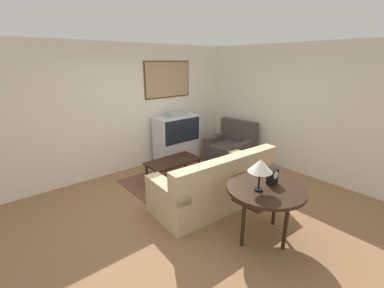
{
  "coord_description": "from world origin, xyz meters",
  "views": [
    {
      "loc": [
        -2.51,
        -2.94,
        2.34
      ],
      "look_at": [
        0.63,
        0.81,
        0.75
      ],
      "focal_mm": 24.0,
      "sensor_mm": 36.0,
      "label": 1
    }
  ],
  "objects_px": {
    "table_lamp": "(260,166)",
    "armchair": "(231,149)",
    "couch": "(215,186)",
    "coffee_table": "(173,162)",
    "mantel_clock": "(273,176)",
    "console_table": "(266,192)",
    "tv": "(177,139)"
  },
  "relations": [
    {
      "from": "mantel_clock",
      "to": "armchair",
      "type": "bearing_deg",
      "value": 52.78
    },
    {
      "from": "coffee_table",
      "to": "mantel_clock",
      "type": "distance_m",
      "value": 2.23
    },
    {
      "from": "armchair",
      "to": "table_lamp",
      "type": "distance_m",
      "value": 3.05
    },
    {
      "from": "armchair",
      "to": "coffee_table",
      "type": "xyz_separation_m",
      "value": [
        -1.74,
        -0.01,
        0.1
      ]
    },
    {
      "from": "coffee_table",
      "to": "table_lamp",
      "type": "height_order",
      "value": "table_lamp"
    },
    {
      "from": "coffee_table",
      "to": "couch",
      "type": "bearing_deg",
      "value": -88.44
    },
    {
      "from": "tv",
      "to": "couch",
      "type": "xyz_separation_m",
      "value": [
        -0.68,
        -1.98,
        -0.25
      ]
    },
    {
      "from": "armchair",
      "to": "coffee_table",
      "type": "height_order",
      "value": "armchair"
    },
    {
      "from": "table_lamp",
      "to": "mantel_clock",
      "type": "bearing_deg",
      "value": -0.22
    },
    {
      "from": "console_table",
      "to": "tv",
      "type": "bearing_deg",
      "value": 75.38
    },
    {
      "from": "coffee_table",
      "to": "table_lamp",
      "type": "distance_m",
      "value": 2.3
    },
    {
      "from": "coffee_table",
      "to": "console_table",
      "type": "relative_size",
      "value": 1.03
    },
    {
      "from": "couch",
      "to": "mantel_clock",
      "type": "distance_m",
      "value": 1.15
    },
    {
      "from": "console_table",
      "to": "table_lamp",
      "type": "bearing_deg",
      "value": 172.69
    },
    {
      "from": "armchair",
      "to": "coffee_table",
      "type": "bearing_deg",
      "value": -97.18
    },
    {
      "from": "table_lamp",
      "to": "mantel_clock",
      "type": "xyz_separation_m",
      "value": [
        0.3,
        -0.0,
        -0.23
      ]
    },
    {
      "from": "coffee_table",
      "to": "mantel_clock",
      "type": "bearing_deg",
      "value": -88.08
    },
    {
      "from": "couch",
      "to": "table_lamp",
      "type": "bearing_deg",
      "value": 78.87
    },
    {
      "from": "coffee_table",
      "to": "tv",
      "type": "bearing_deg",
      "value": 49.03
    },
    {
      "from": "mantel_clock",
      "to": "table_lamp",
      "type": "bearing_deg",
      "value": 179.78
    },
    {
      "from": "coffee_table",
      "to": "console_table",
      "type": "xyz_separation_m",
      "value": [
        -0.08,
        -2.2,
        0.28
      ]
    },
    {
      "from": "tv",
      "to": "mantel_clock",
      "type": "distance_m",
      "value": 3.08
    },
    {
      "from": "armchair",
      "to": "console_table",
      "type": "xyz_separation_m",
      "value": [
        -1.82,
        -2.21,
        0.38
      ]
    },
    {
      "from": "console_table",
      "to": "mantel_clock",
      "type": "xyz_separation_m",
      "value": [
        0.15,
        0.02,
        0.17
      ]
    },
    {
      "from": "console_table",
      "to": "table_lamp",
      "type": "relative_size",
      "value": 2.45
    },
    {
      "from": "mantel_clock",
      "to": "coffee_table",
      "type": "bearing_deg",
      "value": 91.92
    },
    {
      "from": "armchair",
      "to": "console_table",
      "type": "distance_m",
      "value": 2.89
    },
    {
      "from": "couch",
      "to": "coffee_table",
      "type": "distance_m",
      "value": 1.16
    },
    {
      "from": "couch",
      "to": "mantel_clock",
      "type": "height_order",
      "value": "mantel_clock"
    },
    {
      "from": "couch",
      "to": "coffee_table",
      "type": "xyz_separation_m",
      "value": [
        -0.03,
        1.16,
        0.08
      ]
    },
    {
      "from": "table_lamp",
      "to": "armchair",
      "type": "bearing_deg",
      "value": 48.11
    },
    {
      "from": "couch",
      "to": "coffee_table",
      "type": "height_order",
      "value": "couch"
    }
  ]
}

